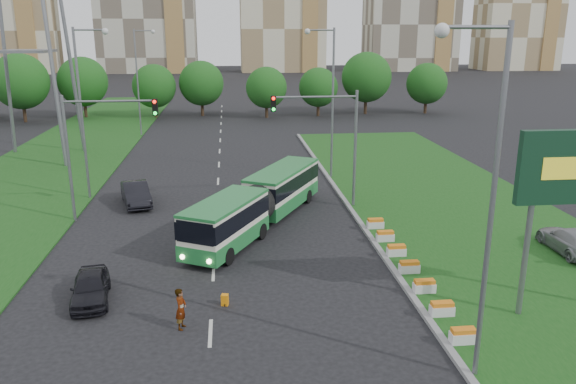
{
  "coord_description": "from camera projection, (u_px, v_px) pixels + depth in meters",
  "views": [
    {
      "loc": [
        -2.03,
        -26.35,
        11.66
      ],
      "look_at": [
        1.34,
        5.18,
        2.6
      ],
      "focal_mm": 35.0,
      "sensor_mm": 36.0,
      "label": 1
    }
  ],
  "objects": [
    {
      "name": "tree_line",
      "position": [
        311.0,
        83.0,
        80.97
      ],
      "size": [
        120.0,
        8.0,
        9.0
      ],
      "primitive_type": null,
      "color": "#134814",
      "rests_on": "ground"
    },
    {
      "name": "lane_markings",
      "position": [
        218.0,
        175.0,
        47.42
      ],
      "size": [
        0.2,
        100.0,
        0.01
      ],
      "primitive_type": null,
      "color": "beige",
      "rests_on": "ground"
    },
    {
      "name": "median_kerb",
      "position": [
        355.0,
        215.0,
        36.85
      ],
      "size": [
        0.3,
        60.0,
        0.18
      ],
      "primitive_type": "cube",
      "color": "gray",
      "rests_on": "ground"
    },
    {
      "name": "articulated_bus",
      "position": [
        254.0,
        202.0,
        34.69
      ],
      "size": [
        2.36,
        15.13,
        2.49
      ],
      "rotation": [
        0.0,
        0.0,
        -0.5
      ],
      "color": "silver",
      "rests_on": "ground"
    },
    {
      "name": "flower_planters",
      "position": [
        409.0,
        267.0,
        27.83
      ],
      "size": [
        1.1,
        13.7,
        0.6
      ],
      "primitive_type": null,
      "color": "silver",
      "rests_on": "grass_median"
    },
    {
      "name": "left_verge",
      "position": [
        52.0,
        165.0,
        50.65
      ],
      "size": [
        12.0,
        110.0,
        0.1
      ],
      "primitive_type": "cube",
      "color": "#154513",
      "rests_on": "ground"
    },
    {
      "name": "traffic_mast_median",
      "position": [
        332.0,
        131.0,
        37.18
      ],
      "size": [
        5.76,
        0.32,
        8.0
      ],
      "color": "slate",
      "rests_on": "ground"
    },
    {
      "name": "car_left_near",
      "position": [
        90.0,
        287.0,
        25.1
      ],
      "size": [
        2.14,
        4.12,
        1.34
      ],
      "primitive_type": "imported",
      "rotation": [
        0.0,
        0.0,
        0.15
      ],
      "color": "black",
      "rests_on": "ground"
    },
    {
      "name": "car_left_far",
      "position": [
        136.0,
        194.0,
        39.19
      ],
      "size": [
        2.87,
        5.03,
        1.57
      ],
      "primitive_type": "imported",
      "rotation": [
        0.0,
        0.0,
        0.27
      ],
      "color": "black",
      "rests_on": "ground"
    },
    {
      "name": "shopping_trolley",
      "position": [
        225.0,
        300.0,
        24.8
      ],
      "size": [
        0.3,
        0.32,
        0.51
      ],
      "rotation": [
        0.0,
        0.0,
        -0.22
      ],
      "color": "orange",
      "rests_on": "ground"
    },
    {
      "name": "pedestrian",
      "position": [
        181.0,
        309.0,
        22.69
      ],
      "size": [
        0.57,
        0.73,
        1.76
      ],
      "primitive_type": "imported",
      "rotation": [
        0.0,
        0.0,
        1.32
      ],
      "color": "gray",
      "rests_on": "ground"
    },
    {
      "name": "car_median",
      "position": [
        571.0,
        240.0,
        30.26
      ],
      "size": [
        1.98,
        4.74,
        1.37
      ],
      "primitive_type": "imported",
      "rotation": [
        0.0,
        0.0,
        3.13
      ],
      "color": "gray",
      "rests_on": "grass_median"
    },
    {
      "name": "ground",
      "position": [
        273.0,
        269.0,
        28.61
      ],
      "size": [
        360.0,
        360.0,
        0.0
      ],
      "primitive_type": "plane",
      "color": "black",
      "rests_on": "ground"
    },
    {
      "name": "traffic_mast_left",
      "position": [
        93.0,
        138.0,
        34.68
      ],
      "size": [
        5.76,
        0.32,
        8.0
      ],
      "color": "slate",
      "rests_on": "ground"
    },
    {
      "name": "midrise_east",
      "position": [
        520.0,
        4.0,
        175.72
      ],
      "size": [
        24.0,
        14.0,
        40.0
      ],
      "primitive_type": "cube",
      "color": "beige",
      "rests_on": "ground"
    },
    {
      "name": "street_lamps",
      "position": [
        213.0,
        123.0,
        36.21
      ],
      "size": [
        36.0,
        60.0,
        12.0
      ],
      "primitive_type": null,
      "color": "slate",
      "rests_on": "ground"
    },
    {
      "name": "grass_median",
      "position": [
        456.0,
        212.0,
        37.56
      ],
      "size": [
        14.0,
        60.0,
        0.15
      ],
      "primitive_type": "cube",
      "color": "#154513",
      "rests_on": "ground"
    }
  ]
}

